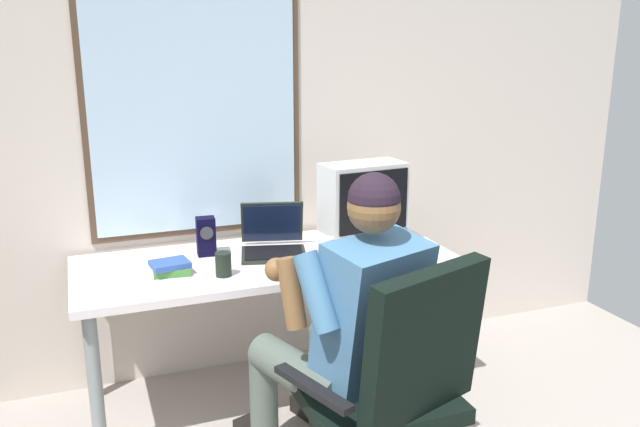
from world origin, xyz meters
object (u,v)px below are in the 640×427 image
Objects in this scene: crt_monitor at (363,199)px; wine_glass at (326,247)px; laptop at (273,239)px; office_chair at (396,376)px; coffee_mug at (223,264)px; book_stack at (171,267)px; person_seated at (346,324)px; desk_speaker at (206,236)px; desk at (266,274)px.

wine_glass is (-0.27, -0.19, -0.16)m from crt_monitor.
office_chair is at bearing -82.75° from laptop.
office_chair is 2.58× the size of laptop.
coffee_mug is at bearing -140.18° from laptop.
coffee_mug is (0.21, -0.11, 0.02)m from book_stack.
person_seated reaches higher than wine_glass.
laptop is (-0.44, 0.08, -0.18)m from crt_monitor.
person_seated is at bearing -56.80° from coffee_mug.
crt_monitor is 0.79m from coffee_mug.
desk is at bearing -29.64° from desk_speaker.
desk_speaker is 1.02× the size of book_stack.
office_chair reaches higher than book_stack.
wine_glass is at bearing -145.34° from crt_monitor.
person_seated is 0.94m from desk_speaker.
crt_monitor is at bearing 3.72° from book_stack.
desk_speaker is at bearing 169.57° from crt_monitor.
crt_monitor is 0.36m from wine_glass.
person_seated is (-0.08, 0.27, 0.10)m from office_chair.
desk is 0.60m from crt_monitor.
desk is 4.12× the size of crt_monitor.
crt_monitor reaches higher than desk.
office_chair is 1.23m from desk_speaker.
desk is 9.71× the size of book_stack.
desk is 0.72m from person_seated.
desk is 0.34m from desk_speaker.
office_chair reaches higher than wine_glass.
person_seated reaches higher than book_stack.
coffee_mug is (-0.30, -0.25, -0.01)m from laptop.
coffee_mug reaches higher than book_stack.
wine_glass is 0.70m from book_stack.
office_chair is 1.14m from book_stack.
person_seated is 0.80m from laptop.
desk_speaker is 1.74× the size of coffee_mug.
book_stack is (-0.51, -0.14, -0.03)m from laptop.
desk is 0.32m from coffee_mug.
person_seated is (0.12, -0.71, 0.02)m from desk.
desk_speaker is at bearing 111.86° from office_chair.
laptop reaches higher than coffee_mug.
crt_monitor is (0.51, 0.00, 0.32)m from desk.
crt_monitor is at bearing -10.16° from laptop.
laptop is at bearing 97.25° from office_chair.
office_chair reaches higher than laptop.
desk is 0.18m from laptop.
desk is at bearing 99.33° from person_seated.
wine_glass is 0.69× the size of book_stack.
laptop reaches higher than desk.
book_stack is (-0.96, -0.06, -0.21)m from crt_monitor.
person_seated is at bearing -49.04° from book_stack.
crt_monitor is 2.30× the size of desk_speaker.
coffee_mug is at bearing 178.19° from wine_glass.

